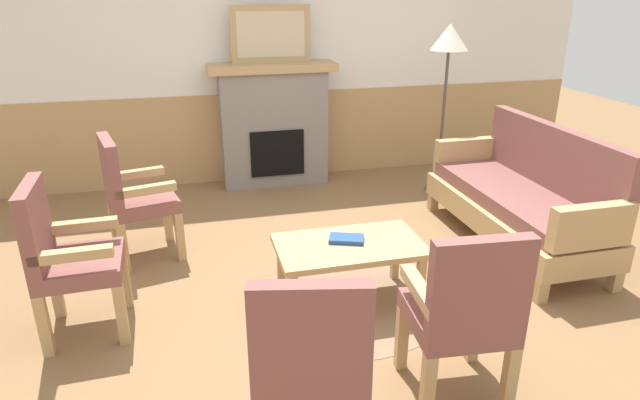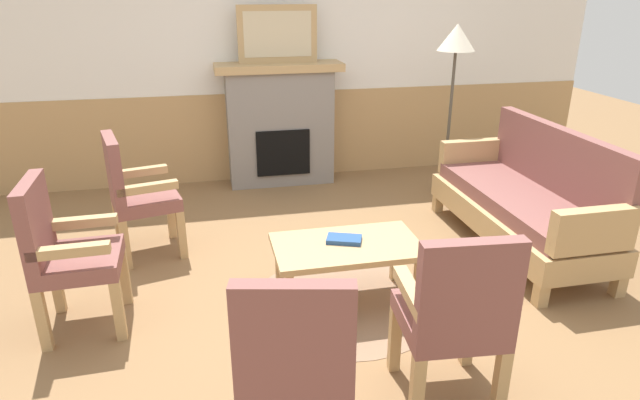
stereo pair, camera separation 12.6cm
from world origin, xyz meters
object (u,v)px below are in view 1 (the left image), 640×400
Objects in this scene: book_on_table at (346,239)px; couch at (521,199)px; framed_picture at (271,34)px; armchair_by_window_left at (132,193)px; armchair_front_left at (464,309)px; armchair_front_center at (311,360)px; coffee_table at (349,251)px; floor_lamp_by_couch at (449,48)px; fireplace at (274,124)px; armchair_near_fireplace at (65,253)px.

couch is at bearing 16.62° from book_on_table.
armchair_by_window_left is (-1.35, -1.48, -1.02)m from framed_picture.
armchair_by_window_left is at bearing 129.13° from armchair_front_left.
armchair_front_center is (0.87, -2.25, 0.00)m from armchair_by_window_left.
book_on_table is 1.73m from armchair_by_window_left.
coffee_table is 0.08m from book_on_table.
couch is at bearing -87.41° from floor_lamp_by_couch.
armchair_front_center is at bearing -167.05° from armchair_front_left.
fireplace is at bearing 95.37° from armchair_front_left.
couch is 1.84× the size of armchair_by_window_left.
framed_picture reaches higher than armchair_front_center.
floor_lamp_by_couch is (1.29, 2.89, 0.91)m from armchair_front_left.
book_on_table is (0.06, -2.48, -0.20)m from fireplace.
armchair_front_center reaches higher than book_on_table.
armchair_front_left is (1.68, -2.07, 0.00)m from armchair_by_window_left.
armchair_front_left and armchair_front_center have the same top height.
armchair_front_left is (0.33, -3.55, -1.02)m from framed_picture.
fireplace is 2.01m from armchair_by_window_left.
framed_picture reaches higher than floor_lamp_by_couch.
coffee_table is 0.98× the size of armchair_by_window_left.
fireplace is 2.54m from coffee_table.
armchair_by_window_left is (-1.40, 1.00, 0.08)m from book_on_table.
floor_lamp_by_couch is (1.56, 1.83, 1.00)m from book_on_table.
fireplace reaches higher than armchair_near_fireplace.
couch is 3.37m from armchair_near_fireplace.
framed_picture is (0.00, 0.00, 0.91)m from fireplace.
armchair_by_window_left is 2.66m from armchair_front_left.
book_on_table is at bearing -1.79° from armchair_near_fireplace.
couch and armchair_front_center have the same top height.
armchair_front_left is at bearing -131.06° from couch.
fireplace is 1.35× the size of coffee_table.
fireplace is 1.62× the size of framed_picture.
coffee_table is 1.34m from armchair_front_center.
framed_picture is at bearing 91.31° from book_on_table.
armchair_by_window_left is 1.00× the size of armchair_front_center.
fireplace reaches higher than couch.
framed_picture is at bearing 47.72° from armchair_by_window_left.
couch is 1.84× the size of armchair_front_left.
framed_picture is 2.86m from couch.
coffee_table is 1.73m from armchair_near_fireplace.
framed_picture reaches higher than armchair_by_window_left.
coffee_table is 0.98× the size of armchair_front_left.
armchair_by_window_left and armchair_front_center have the same top height.
book_on_table is 0.23× the size of armchair_front_center.
framed_picture is at bearing 90.00° from fireplace.
couch is 1.71m from floor_lamp_by_couch.
fireplace is 2.62m from couch.
armchair_by_window_left is at bearing -164.41° from floor_lamp_by_couch.
fireplace is 1.33× the size of armchair_front_center.
fireplace is 1.33× the size of armchair_front_left.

